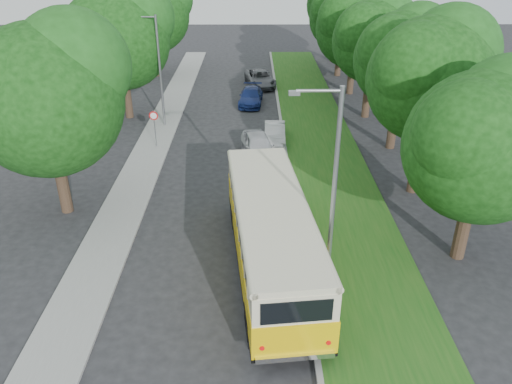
{
  "coord_description": "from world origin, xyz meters",
  "views": [
    {
      "loc": [
        1.58,
        -17.3,
        12.1
      ],
      "look_at": [
        1.72,
        3.05,
        1.5
      ],
      "focal_mm": 35.0,
      "sensor_mm": 36.0,
      "label": 1
    }
  ],
  "objects_px": {
    "vintage_bus": "(271,237)",
    "car_grey": "(260,78)",
    "lamppost_near": "(331,192)",
    "car_blue": "(251,96)",
    "lamppost_far": "(158,68)",
    "car_white": "(275,134)",
    "car_silver": "(258,146)"
  },
  "relations": [
    {
      "from": "lamppost_far",
      "to": "car_blue",
      "type": "bearing_deg",
      "value": 39.76
    },
    {
      "from": "lamppost_near",
      "to": "car_silver",
      "type": "bearing_deg",
      "value": 100.02
    },
    {
      "from": "lamppost_near",
      "to": "car_blue",
      "type": "bearing_deg",
      "value": 96.67
    },
    {
      "from": "vintage_bus",
      "to": "car_blue",
      "type": "bearing_deg",
      "value": 86.24
    },
    {
      "from": "car_silver",
      "to": "car_grey",
      "type": "distance_m",
      "value": 15.91
    },
    {
      "from": "vintage_bus",
      "to": "car_silver",
      "type": "distance_m",
      "value": 11.43
    },
    {
      "from": "car_white",
      "to": "car_blue",
      "type": "xyz_separation_m",
      "value": [
        -1.56,
        8.2,
        0.01
      ]
    },
    {
      "from": "vintage_bus",
      "to": "car_silver",
      "type": "height_order",
      "value": "vintage_bus"
    },
    {
      "from": "lamppost_far",
      "to": "car_white",
      "type": "relative_size",
      "value": 2.01
    },
    {
      "from": "lamppost_near",
      "to": "vintage_bus",
      "type": "xyz_separation_m",
      "value": [
        -1.92,
        1.59,
        -2.77
      ]
    },
    {
      "from": "car_blue",
      "to": "car_grey",
      "type": "relative_size",
      "value": 0.89
    },
    {
      "from": "vintage_bus",
      "to": "car_grey",
      "type": "xyz_separation_m",
      "value": [
        -0.04,
        27.3,
        -0.92
      ]
    },
    {
      "from": "lamppost_far",
      "to": "car_grey",
      "type": "height_order",
      "value": "lamppost_far"
    },
    {
      "from": "car_white",
      "to": "car_grey",
      "type": "xyz_separation_m",
      "value": [
        -0.75,
        13.48,
        0.06
      ]
    },
    {
      "from": "car_blue",
      "to": "lamppost_far",
      "type": "bearing_deg",
      "value": -135.88
    },
    {
      "from": "car_silver",
      "to": "car_grey",
      "type": "relative_size",
      "value": 0.88
    },
    {
      "from": "vintage_bus",
      "to": "car_blue",
      "type": "height_order",
      "value": "vintage_bus"
    },
    {
      "from": "lamppost_far",
      "to": "vintage_bus",
      "type": "bearing_deg",
      "value": -67.55
    },
    {
      "from": "car_blue",
      "to": "lamppost_near",
      "type": "bearing_deg",
      "value": -78.97
    },
    {
      "from": "car_grey",
      "to": "lamppost_far",
      "type": "bearing_deg",
      "value": -133.05
    },
    {
      "from": "lamppost_far",
      "to": "vintage_bus",
      "type": "distance_m",
      "value": 18.47
    },
    {
      "from": "car_blue",
      "to": "car_grey",
      "type": "bearing_deg",
      "value": 85.65
    },
    {
      "from": "lamppost_near",
      "to": "car_silver",
      "type": "height_order",
      "value": "lamppost_near"
    },
    {
      "from": "car_grey",
      "to": "vintage_bus",
      "type": "bearing_deg",
      "value": -99.19
    },
    {
      "from": "lamppost_far",
      "to": "car_white",
      "type": "distance_m",
      "value": 9.01
    },
    {
      "from": "lamppost_near",
      "to": "car_grey",
      "type": "bearing_deg",
      "value": 93.87
    },
    {
      "from": "vintage_bus",
      "to": "car_grey",
      "type": "relative_size",
      "value": 2.22
    },
    {
      "from": "lamppost_far",
      "to": "car_blue",
      "type": "distance_m",
      "value": 8.72
    },
    {
      "from": "lamppost_near",
      "to": "car_white",
      "type": "bearing_deg",
      "value": 94.48
    },
    {
      "from": "vintage_bus",
      "to": "car_silver",
      "type": "bearing_deg",
      "value": 85.94
    },
    {
      "from": "lamppost_near",
      "to": "car_grey",
      "type": "distance_m",
      "value": 29.19
    },
    {
      "from": "lamppost_near",
      "to": "car_blue",
      "type": "xyz_separation_m",
      "value": [
        -2.76,
        23.61,
        -3.74
      ]
    }
  ]
}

